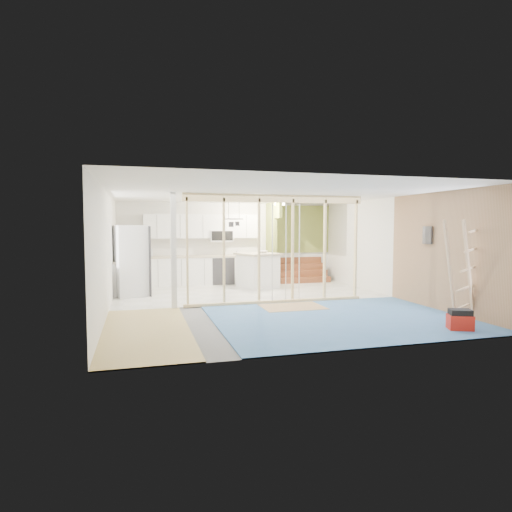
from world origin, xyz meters
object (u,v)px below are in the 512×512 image
object	(u,v)px
fridge	(131,261)
ladder	(462,270)
island	(258,270)
toolbox	(460,320)

from	to	relation	value
fridge	ladder	distance (m)	7.87
fridge	island	xyz separation A→B (m)	(3.66, 0.64, -0.42)
island	ladder	distance (m)	6.05
fridge	toolbox	world-z (taller)	fridge
fridge	ladder	xyz separation A→B (m)	(6.22, -4.82, 0.07)
toolbox	ladder	world-z (taller)	ladder
island	ladder	size ratio (longest dim) A/B	0.70
island	toolbox	xyz separation A→B (m)	(2.03, -6.06, -0.34)
ladder	island	bearing A→B (deg)	103.07
toolbox	ladder	size ratio (longest dim) A/B	0.25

